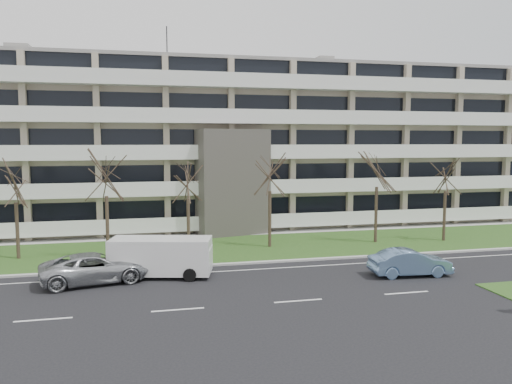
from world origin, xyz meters
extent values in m
plane|color=black|center=(0.00, 0.00, 0.00)|extent=(160.00, 160.00, 0.00)
cube|color=#1F4818|center=(0.00, 13.00, 0.03)|extent=(90.00, 10.00, 0.06)
cube|color=#B2B2AD|center=(0.00, 8.00, 0.06)|extent=(90.00, 0.35, 0.12)
cube|color=#B2B2AD|center=(0.00, 18.50, 0.04)|extent=(90.00, 2.00, 0.08)
cube|color=white|center=(0.00, 6.50, 0.01)|extent=(90.00, 0.12, 0.01)
cube|color=tan|center=(0.00, 25.50, 7.50)|extent=(60.00, 12.00, 15.00)
cube|color=gray|center=(0.00, 25.50, 15.15)|extent=(60.50, 12.50, 0.30)
cube|color=#4C4742|center=(0.00, 18.50, 4.50)|extent=(6.39, 3.69, 9.00)
cube|color=black|center=(0.00, 18.30, 2.00)|extent=(4.92, 1.19, 3.50)
cube|color=gray|center=(-18.00, 25.50, 15.90)|extent=(2.00, 2.00, 1.20)
cylinder|color=black|center=(-5.00, 25.50, 17.00)|extent=(0.10, 0.10, 3.50)
cube|color=black|center=(0.00, 19.48, 2.10)|extent=(58.00, 0.10, 1.80)
cube|color=white|center=(0.00, 18.80, 0.60)|extent=(58.00, 1.40, 0.22)
cube|color=white|center=(0.00, 18.15, 1.20)|extent=(58.00, 0.08, 1.00)
cube|color=black|center=(0.00, 19.48, 5.10)|extent=(58.00, 0.10, 1.80)
cube|color=white|center=(0.00, 18.80, 3.60)|extent=(58.00, 1.40, 0.22)
cube|color=white|center=(0.00, 18.15, 4.20)|extent=(58.00, 0.08, 1.00)
cube|color=black|center=(0.00, 19.48, 8.10)|extent=(58.00, 0.10, 1.80)
cube|color=white|center=(0.00, 18.80, 6.60)|extent=(58.00, 1.40, 0.22)
cube|color=white|center=(0.00, 18.15, 7.20)|extent=(58.00, 0.08, 1.00)
cube|color=black|center=(0.00, 19.48, 11.10)|extent=(58.00, 0.10, 1.80)
cube|color=white|center=(0.00, 18.80, 9.60)|extent=(58.00, 1.40, 0.22)
cube|color=white|center=(0.00, 18.15, 10.20)|extent=(58.00, 0.08, 1.00)
cube|color=black|center=(0.00, 19.48, 14.10)|extent=(58.00, 0.10, 1.80)
cube|color=white|center=(0.00, 18.80, 12.60)|extent=(58.00, 1.40, 0.22)
cube|color=white|center=(0.00, 18.15, 13.20)|extent=(58.00, 0.08, 1.00)
imported|color=#ABAEB2|center=(-10.21, 5.74, 0.84)|extent=(6.46, 3.91, 1.68)
imported|color=#6C90BC|center=(7.96, 3.10, 0.79)|extent=(4.92, 2.05, 1.58)
cube|color=white|center=(-6.54, 6.21, 1.25)|extent=(6.23, 3.49, 2.07)
cube|color=black|center=(-6.54, 6.21, 1.85)|extent=(5.76, 3.23, 0.76)
cube|color=white|center=(-3.84, 5.56, 1.09)|extent=(0.85, 2.10, 1.31)
cylinder|color=black|center=(-8.59, 5.59, 0.38)|extent=(0.80, 0.44, 0.76)
cylinder|color=black|center=(-8.08, 7.70, 0.38)|extent=(0.80, 0.44, 0.76)
cylinder|color=black|center=(-4.99, 4.72, 0.38)|extent=(0.80, 0.44, 0.76)
cylinder|color=black|center=(-4.48, 6.84, 0.38)|extent=(0.80, 0.44, 0.76)
cylinder|color=#382B21|center=(-15.86, 12.75, 1.94)|extent=(0.24, 0.24, 3.89)
cylinder|color=#382B21|center=(-9.91, 11.49, 2.16)|extent=(0.24, 0.24, 4.31)
cylinder|color=#382B21|center=(-4.39, 12.04, 1.97)|extent=(0.24, 0.24, 3.94)
cylinder|color=#382B21|center=(1.77, 12.67, 2.14)|extent=(0.24, 0.24, 4.28)
cylinder|color=#382B21|center=(10.35, 12.47, 2.22)|extent=(0.24, 0.24, 4.43)
cylinder|color=#382B21|center=(15.98, 11.84, 2.02)|extent=(0.24, 0.24, 4.04)
camera|label=1|loc=(-7.47, -23.29, 8.00)|focal=35.00mm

